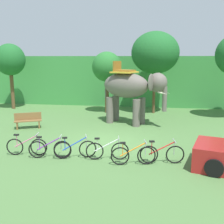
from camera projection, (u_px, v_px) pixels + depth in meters
The scene contains 13 objects.
ground_plane at pixel (107, 143), 12.77m from camera, with size 80.00×80.00×0.00m, color #4C753D.
foliage_hedge at pixel (130, 79), 24.63m from camera, with size 36.00×6.00×4.10m, color #3D8E42.
tree_center_left at pixel (10, 60), 20.56m from camera, with size 2.29×2.29×5.03m.
tree_left at pixel (107, 67), 19.19m from camera, with size 2.10×2.10×4.41m.
tree_center at pixel (155, 53), 18.80m from camera, with size 3.35×3.35×5.79m.
elephant at pixel (131, 88), 15.98m from camera, with size 4.21×2.84×3.78m.
bike_pink at pixel (27, 146), 11.09m from camera, with size 1.70×0.52×0.92m.
bike_purple at pixel (50, 149), 10.79m from camera, with size 1.69×0.53×0.92m.
bike_blue at pixel (75, 149), 10.75m from camera, with size 1.64×0.67×0.92m.
bike_white at pixel (107, 150), 10.60m from camera, with size 1.70×0.52×0.92m.
bike_orange at pixel (133, 155), 10.08m from camera, with size 1.68×0.55×0.92m.
bike_red at pixel (162, 154), 10.22m from camera, with size 1.70×0.52×0.92m.
wooden_bench at pixel (28, 120), 15.31m from camera, with size 1.54×0.98×0.89m.
Camera 1 is at (2.05, -12.05, 3.99)m, focal length 42.99 mm.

